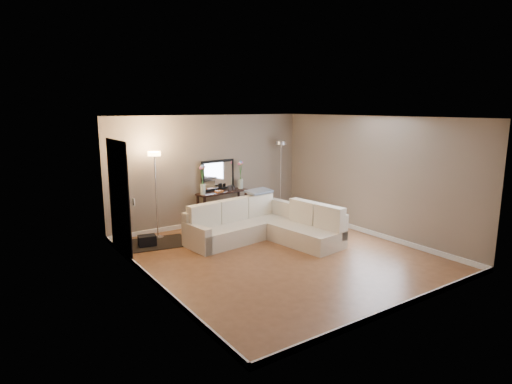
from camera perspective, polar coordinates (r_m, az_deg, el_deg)
floor at (r=8.27m, az=3.15°, el=-8.43°), size 5.00×5.50×0.01m
ceiling at (r=7.79m, az=3.36°, el=9.95°), size 5.00×5.50×0.01m
wall_back at (r=10.23m, az=-6.19°, el=2.88°), size 5.00×0.02×2.60m
wall_front at (r=6.03m, az=19.42°, el=-3.62°), size 5.00×0.02×2.60m
wall_left at (r=6.73m, az=-13.98°, el=-1.79°), size 0.02×5.50×2.60m
wall_right at (r=9.64m, az=15.19°, el=2.04°), size 0.02×5.50×2.60m
baseboard_back at (r=10.46m, az=-5.98°, el=-3.93°), size 5.00×0.03×0.10m
baseboard_front at (r=6.47m, az=18.49°, el=-14.35°), size 5.00×0.03×0.10m
baseboard_left at (r=7.12m, az=-13.30°, el=-11.61°), size 0.03×5.50×0.10m
baseboard_right at (r=9.89m, az=14.73°, el=-5.13°), size 0.03×5.50×0.10m
doorway at (r=8.37m, az=-17.80°, el=-0.87°), size 0.02×1.20×2.20m
switch_plate at (r=7.55m, az=-15.99°, el=-1.27°), size 0.02×0.08×0.12m
sectional_sofa at (r=9.07m, az=0.92°, el=-4.51°), size 2.68×2.39×0.85m
throw_blanket at (r=9.64m, az=0.40°, el=0.11°), size 0.66×0.45×0.08m
console_table at (r=10.24m, az=-4.84°, el=-1.89°), size 1.35×0.50×0.81m
leaning_mirror at (r=10.28m, az=-5.09°, el=2.26°), size 0.93×0.15×0.73m
table_decor at (r=10.18m, az=-4.39°, el=0.24°), size 0.56×0.14×0.13m
flower_vase_left at (r=9.85m, az=-7.13°, el=1.35°), size 0.16×0.13×0.69m
flower_vase_right at (r=10.49m, az=-2.08°, el=2.04°), size 0.16×0.13×0.69m
floor_lamp_lit at (r=9.22m, az=-13.28°, el=1.85°), size 0.31×0.31×1.87m
floor_lamp_unlit at (r=11.00m, az=3.34°, el=3.83°), size 0.31×0.31×1.93m
charcoal_rug at (r=9.17m, az=-13.12°, el=-6.65°), size 1.37×1.12×0.02m
black_bag at (r=9.01m, az=-14.31°, el=-6.32°), size 0.38×0.30×0.22m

